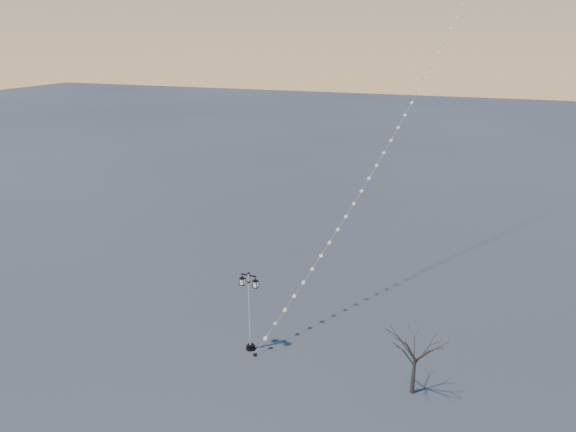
% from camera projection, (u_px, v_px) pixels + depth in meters
% --- Properties ---
extents(ground, '(300.00, 300.00, 0.00)m').
position_uv_depth(ground, '(264.00, 357.00, 31.24)').
color(ground, '#434443').
rests_on(ground, ground).
extents(street_lamp, '(1.33, 0.58, 5.24)m').
position_uv_depth(street_lamp, '(250.00, 308.00, 31.08)').
color(street_lamp, black).
rests_on(street_lamp, ground).
extents(bare_tree, '(2.44, 2.44, 4.04)m').
position_uv_depth(bare_tree, '(416.00, 348.00, 27.21)').
color(bare_tree, '#3F2F26').
rests_on(bare_tree, ground).
extents(kite_train, '(12.09, 30.45, 28.61)m').
position_uv_depth(kite_train, '(403.00, 95.00, 38.05)').
color(kite_train, black).
rests_on(kite_train, ground).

